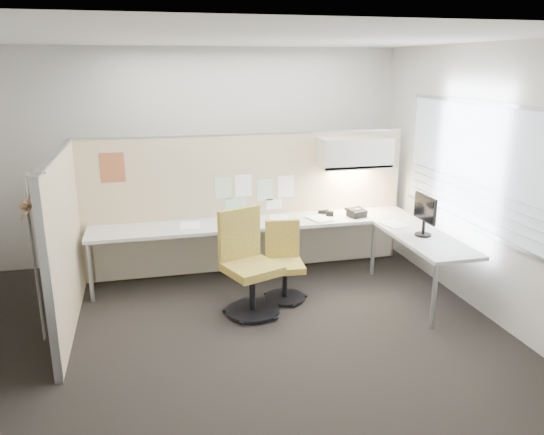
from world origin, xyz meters
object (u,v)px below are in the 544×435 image
object	(u,v)px
desk	(285,233)
monitor	(425,213)
chair_right	(284,264)
phone	(356,213)
chair_left	(248,266)

from	to	relation	value
desk	monitor	xyz separation A→B (m)	(1.37, -0.84, 0.40)
chair_right	phone	world-z (taller)	chair_right
chair_left	chair_right	distance (m)	0.53
chair_right	phone	bearing A→B (deg)	32.89
monitor	desk	bearing A→B (deg)	58.18
desk	monitor	size ratio (longest dim) A/B	8.67
chair_right	monitor	world-z (taller)	monitor
chair_left	chair_right	bearing A→B (deg)	6.81
desk	chair_left	distance (m)	0.98
desk	chair_left	xyz separation A→B (m)	(-0.62, -0.76, -0.09)
desk	chair_right	xyz separation A→B (m)	(-0.15, -0.51, -0.19)
monitor	phone	bearing A→B (deg)	25.38
desk	phone	xyz separation A→B (m)	(0.94, 0.06, 0.18)
desk	chair_right	world-z (taller)	chair_right
monitor	phone	xyz separation A→B (m)	(-0.43, 0.90, -0.22)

